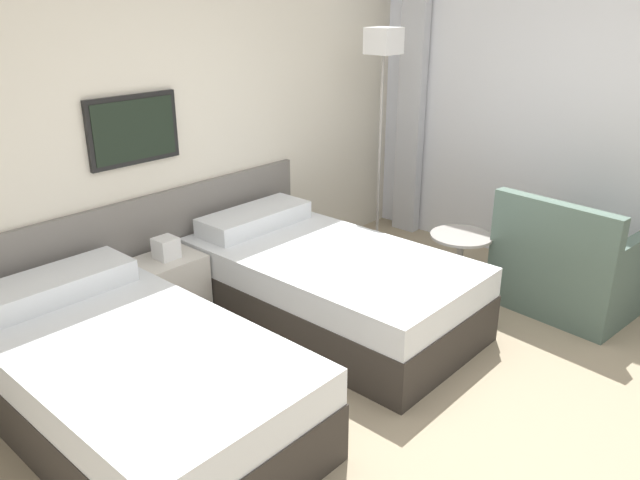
{
  "coord_description": "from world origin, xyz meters",
  "views": [
    {
      "loc": [
        -2.57,
        -1.36,
        2.11
      ],
      "look_at": [
        0.16,
        1.11,
        0.66
      ],
      "focal_mm": 35.0,
      "sensor_mm": 36.0,
      "label": 1
    }
  ],
  "objects_px": {
    "floor_lamp": "(383,70)",
    "armchair": "(570,269)",
    "nightstand": "(170,290)",
    "bed_near_door": "(132,380)",
    "bed_near_window": "(328,285)",
    "side_table": "(460,253)"
  },
  "relations": [
    {
      "from": "nightstand",
      "to": "armchair",
      "type": "xyz_separation_m",
      "value": [
        2.09,
        -1.88,
        0.03
      ]
    },
    {
      "from": "armchair",
      "to": "floor_lamp",
      "type": "bearing_deg",
      "value": 11.03
    },
    {
      "from": "bed_near_window",
      "to": "nightstand",
      "type": "height_order",
      "value": "bed_near_window"
    },
    {
      "from": "floor_lamp",
      "to": "bed_near_window",
      "type": "bearing_deg",
      "value": -158.04
    },
    {
      "from": "bed_near_door",
      "to": "bed_near_window",
      "type": "distance_m",
      "value": 1.53
    },
    {
      "from": "floor_lamp",
      "to": "armchair",
      "type": "xyz_separation_m",
      "value": [
        0.15,
        -1.61,
        -1.28
      ]
    },
    {
      "from": "floor_lamp",
      "to": "armchair",
      "type": "distance_m",
      "value": 2.06
    },
    {
      "from": "bed_near_door",
      "to": "floor_lamp",
      "type": "bearing_deg",
      "value": 9.98
    },
    {
      "from": "side_table",
      "to": "floor_lamp",
      "type": "bearing_deg",
      "value": 76.41
    },
    {
      "from": "side_table",
      "to": "nightstand",
      "type": "bearing_deg",
      "value": 144.9
    },
    {
      "from": "armchair",
      "to": "side_table",
      "type": "bearing_deg",
      "value": 34.75
    },
    {
      "from": "bed_near_window",
      "to": "armchair",
      "type": "height_order",
      "value": "armchair"
    },
    {
      "from": "side_table",
      "to": "armchair",
      "type": "xyz_separation_m",
      "value": [
        0.38,
        -0.68,
        -0.05
      ]
    },
    {
      "from": "floor_lamp",
      "to": "armchair",
      "type": "relative_size",
      "value": 1.95
    },
    {
      "from": "bed_near_window",
      "to": "side_table",
      "type": "relative_size",
      "value": 4.07
    },
    {
      "from": "bed_near_door",
      "to": "bed_near_window",
      "type": "xyz_separation_m",
      "value": [
        1.53,
        0.0,
        0.0
      ]
    },
    {
      "from": "nightstand",
      "to": "floor_lamp",
      "type": "height_order",
      "value": "floor_lamp"
    },
    {
      "from": "bed_near_window",
      "to": "floor_lamp",
      "type": "xyz_separation_m",
      "value": [
        1.18,
        0.48,
        1.3
      ]
    },
    {
      "from": "bed_near_door",
      "to": "floor_lamp",
      "type": "relative_size",
      "value": 1.04
    },
    {
      "from": "bed_near_window",
      "to": "side_table",
      "type": "bearing_deg",
      "value": -25.7
    },
    {
      "from": "floor_lamp",
      "to": "armchair",
      "type": "bearing_deg",
      "value": -84.71
    },
    {
      "from": "nightstand",
      "to": "bed_near_door",
      "type": "bearing_deg",
      "value": -135.57
    }
  ]
}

